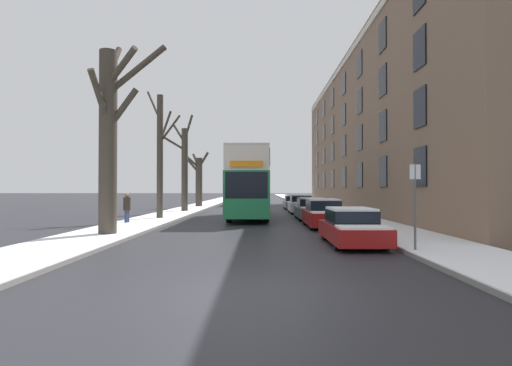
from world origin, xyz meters
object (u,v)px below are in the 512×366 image
at_px(bare_tree_left_3, 198,179).
at_px(bare_tree_left_0, 110,134).
at_px(pedestrian_left_sidewalk, 127,208).
at_px(bare_tree_left_2, 184,167).
at_px(double_decker_bus, 249,180).
at_px(parked_car_2, 311,209).
at_px(parked_car_3, 301,205).
at_px(oncoming_van, 242,194).
at_px(bare_tree_left_1, 160,153).
at_px(parked_car_0, 352,227).
at_px(parked_car_1, 323,214).
at_px(street_sign_post, 415,203).
at_px(parked_car_4, 294,203).

bearing_deg(bare_tree_left_3, bare_tree_left_0, -89.37).
height_order(bare_tree_left_3, pedestrian_left_sidewalk, bare_tree_left_3).
relative_size(bare_tree_left_2, pedestrian_left_sidewalk, 4.58).
height_order(bare_tree_left_0, double_decker_bus, bare_tree_left_0).
bearing_deg(bare_tree_left_2, parked_car_2, -36.57).
xyz_separation_m(parked_car_3, oncoming_van, (-5.39, 14.84, 0.66)).
distance_m(bare_tree_left_2, oncoming_van, 14.89).
bearing_deg(bare_tree_left_3, parked_car_2, -58.23).
xyz_separation_m(bare_tree_left_3, oncoming_van, (4.25, 5.58, -1.59)).
height_order(bare_tree_left_3, oncoming_van, bare_tree_left_3).
relative_size(bare_tree_left_1, parked_car_3, 2.01).
xyz_separation_m(bare_tree_left_0, parked_car_0, (9.37, -1.98, -3.61)).
relative_size(bare_tree_left_0, bare_tree_left_1, 0.99).
height_order(double_decker_bus, pedestrian_left_sidewalk, double_decker_bus).
distance_m(parked_car_1, parked_car_3, 11.45).
distance_m(bare_tree_left_3, parked_car_0, 28.79).
xyz_separation_m(bare_tree_left_2, pedestrian_left_sidewalk, (-0.92, -11.28, -2.81)).
distance_m(bare_tree_left_2, street_sign_post, 23.49).
bearing_deg(bare_tree_left_0, parked_car_4, 67.18).
distance_m(bare_tree_left_3, parked_car_3, 13.56).
xyz_separation_m(bare_tree_left_0, bare_tree_left_1, (-0.15, 8.74, 0.00)).
bearing_deg(double_decker_bus, parked_car_2, -11.88).
distance_m(parked_car_0, parked_car_1, 6.32).
bearing_deg(parked_car_4, parked_car_2, -90.00).
bearing_deg(bare_tree_left_3, bare_tree_left_2, -89.04).
bearing_deg(double_decker_bus, parked_car_0, -72.08).
relative_size(bare_tree_left_2, parked_car_0, 1.87).
bearing_deg(bare_tree_left_1, parked_car_3, 36.55).
distance_m(bare_tree_left_3, oncoming_van, 7.19).
bearing_deg(oncoming_van, pedestrian_left_sidewalk, -101.20).
height_order(parked_car_0, street_sign_post, street_sign_post).
bearing_deg(oncoming_van, bare_tree_left_0, -97.39).
bearing_deg(oncoming_van, parked_car_3, -70.04).
relative_size(bare_tree_left_1, parked_car_2, 1.92).
xyz_separation_m(bare_tree_left_1, oncoming_van, (4.12, 21.90, -2.88)).
xyz_separation_m(bare_tree_left_3, street_sign_post, (11.03, -29.22, -1.36)).
bearing_deg(parked_car_3, bare_tree_left_1, -143.45).
relative_size(oncoming_van, pedestrian_left_sidewalk, 3.16).
bearing_deg(bare_tree_left_3, parked_car_3, -43.85).
height_order(parked_car_1, oncoming_van, oncoming_van).
relative_size(parked_car_0, oncoming_van, 0.77).
bearing_deg(parked_car_0, street_sign_post, -57.54).
height_order(bare_tree_left_2, bare_tree_left_3, bare_tree_left_2).
bearing_deg(parked_car_1, pedestrian_left_sidewalk, 175.00).
bearing_deg(bare_tree_left_1, parked_car_4, 54.87).
distance_m(parked_car_0, street_sign_post, 2.76).
bearing_deg(bare_tree_left_2, pedestrian_left_sidewalk, -94.66).
xyz_separation_m(bare_tree_left_1, parked_car_0, (9.51, -10.72, -3.61)).
distance_m(parked_car_1, parked_car_4, 17.92).
xyz_separation_m(parked_car_4, street_sign_post, (1.39, -26.43, 0.95)).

